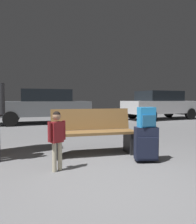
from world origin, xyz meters
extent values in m
cube|color=slate|center=(0.00, 4.00, -0.05)|extent=(18.00, 18.00, 0.10)
cube|color=brown|center=(0.13, 1.56, 0.44)|extent=(1.62, 0.52, 0.05)
cube|color=brown|center=(0.15, 1.81, 0.68)|extent=(1.60, 0.20, 0.42)
cube|color=black|center=(-0.59, 1.59, 0.21)|extent=(0.10, 0.40, 0.41)
cube|color=black|center=(0.85, 1.52, 0.21)|extent=(0.10, 0.40, 0.41)
cube|color=#191E33|center=(0.87, 0.87, 0.32)|extent=(0.42, 0.28, 0.56)
cube|color=#191E33|center=(0.85, 0.76, 0.26)|extent=(0.34, 0.10, 0.36)
cube|color=#A5A5AA|center=(0.89, 0.95, 0.59)|extent=(0.14, 0.06, 0.02)
cylinder|color=black|center=(0.73, 0.99, 0.02)|extent=(0.03, 0.05, 0.04)
cylinder|color=black|center=(1.05, 0.92, 0.02)|extent=(0.03, 0.05, 0.04)
cube|color=#268CD8|center=(0.87, 0.87, 0.77)|extent=(0.29, 0.18, 0.34)
cube|color=#23608E|center=(0.86, 0.78, 0.72)|extent=(0.23, 0.05, 0.19)
cylinder|color=black|center=(0.87, 0.87, 0.93)|extent=(0.06, 0.03, 0.02)
cylinder|color=beige|center=(-0.59, 0.89, 0.22)|extent=(0.07, 0.07, 0.44)
cylinder|color=beige|center=(-0.68, 0.84, 0.22)|extent=(0.07, 0.07, 0.44)
cube|color=maroon|center=(-0.64, 0.86, 0.59)|extent=(0.21, 0.18, 0.31)
cylinder|color=maroon|center=(-0.53, 0.92, 0.61)|extent=(0.05, 0.05, 0.29)
cylinder|color=maroon|center=(-0.75, 0.80, 0.61)|extent=(0.05, 0.05, 0.29)
sphere|color=#A87A5B|center=(-0.64, 0.86, 0.83)|extent=(0.12, 0.12, 0.12)
sphere|color=black|center=(-0.64, 0.86, 0.84)|extent=(0.11, 0.11, 0.11)
cylinder|color=red|center=(-0.74, 0.91, 0.61)|extent=(0.06, 0.06, 0.10)
cylinder|color=red|center=(-0.74, 0.91, 0.68)|extent=(0.01, 0.01, 0.06)
cylinder|color=#232326|center=(-1.47, 1.56, 1.09)|extent=(0.09, 0.09, 0.53)
cube|color=silver|center=(5.61, 7.49, 0.67)|extent=(4.28, 2.19, 0.64)
cube|color=black|center=(5.46, 7.47, 1.25)|extent=(2.27, 1.79, 0.52)
cylinder|color=black|center=(6.81, 8.44, 0.30)|extent=(0.62, 0.27, 0.60)
cylinder|color=black|center=(7.00, 6.85, 0.30)|extent=(0.62, 0.27, 0.60)
cylinder|color=black|center=(4.22, 8.12, 0.30)|extent=(0.62, 0.27, 0.60)
cylinder|color=black|center=(4.42, 6.53, 0.30)|extent=(0.62, 0.27, 0.60)
cube|color=slate|center=(-0.56, 7.44, 0.67)|extent=(4.14, 1.80, 0.64)
cube|color=black|center=(-0.41, 7.44, 1.25)|extent=(2.14, 1.59, 0.52)
cylinder|color=black|center=(-1.84, 6.61, 0.30)|extent=(0.60, 0.21, 0.60)
cylinder|color=black|center=(-1.88, 8.21, 0.30)|extent=(0.60, 0.21, 0.60)
cylinder|color=black|center=(0.76, 6.67, 0.30)|extent=(0.60, 0.21, 0.60)
cylinder|color=black|center=(0.72, 8.27, 0.30)|extent=(0.60, 0.21, 0.60)
camera|label=1|loc=(-0.96, -2.26, 1.08)|focal=33.45mm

